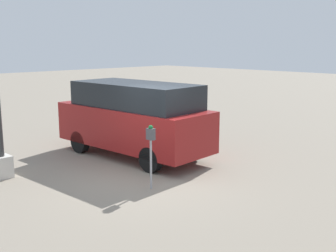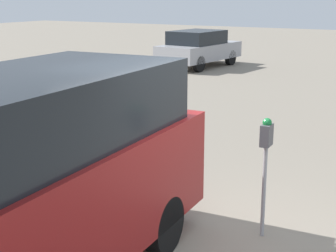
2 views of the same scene
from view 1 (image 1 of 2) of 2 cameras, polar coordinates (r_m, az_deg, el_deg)
ground_plane at (r=10.54m, az=-3.44°, el=-7.07°), size 80.00×80.00×0.00m
parking_meter_near at (r=9.49m, az=-2.35°, el=-2.20°), size 0.21×0.12×1.49m
parked_van at (r=12.31m, az=-4.67°, el=1.19°), size 4.97×2.13×2.18m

